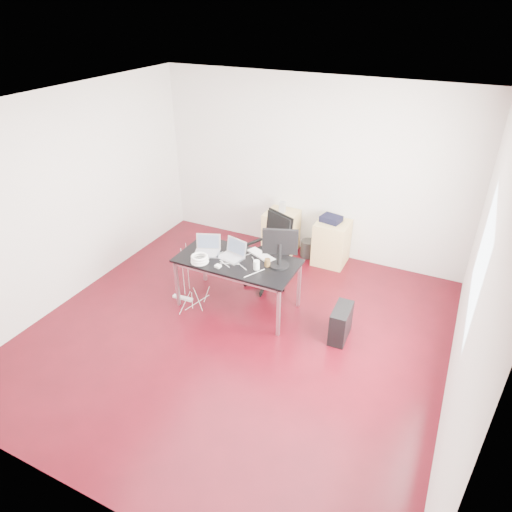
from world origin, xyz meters
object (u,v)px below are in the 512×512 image
at_px(office_chair, 271,248).
at_px(pc_tower, 341,323).
at_px(desk, 237,263).
at_px(filing_cabinet_left, 281,232).
at_px(filing_cabinet_right, 331,243).

distance_m(office_chair, pc_tower, 1.54).
bearing_deg(desk, filing_cabinet_left, 92.95).
distance_m(office_chair, filing_cabinet_left, 1.06).
xyz_separation_m(office_chair, filing_cabinet_right, (0.61, 1.00, -0.26)).
bearing_deg(desk, pc_tower, -1.73).
distance_m(desk, office_chair, 0.72).
height_order(desk, pc_tower, desk).
height_order(desk, filing_cabinet_left, desk).
relative_size(office_chair, filing_cabinet_left, 1.54).
bearing_deg(filing_cabinet_left, filing_cabinet_right, 0.00).
relative_size(desk, office_chair, 1.48).
xyz_separation_m(desk, filing_cabinet_right, (0.78, 1.69, -0.33)).
bearing_deg(filing_cabinet_right, pc_tower, -68.41).
bearing_deg(office_chair, desk, -79.07).
height_order(office_chair, pc_tower, office_chair).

